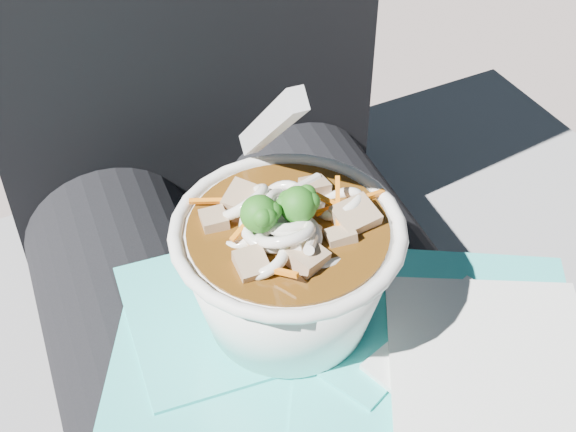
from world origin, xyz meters
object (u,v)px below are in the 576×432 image
object	(u,v)px
lap	(293,398)
udon_bowl	(288,262)
person_body	(252,293)
plastic_bag	(309,370)

from	to	relation	value
lap	udon_bowl	xyz separation A→B (m)	(-0.00, 0.01, 0.14)
person_body	plastic_bag	xyz separation A→B (m)	(-0.00, -0.13, 0.06)
person_body	udon_bowl	distance (m)	0.15
lap	udon_bowl	world-z (taller)	udon_bowl
plastic_bag	udon_bowl	bearing A→B (deg)	87.04
person_body	udon_bowl	xyz separation A→B (m)	(-0.00, -0.09, 0.12)
lap	plastic_bag	xyz separation A→B (m)	(-0.00, -0.04, 0.08)
lap	plastic_bag	distance (m)	0.09
lap	udon_bowl	bearing A→B (deg)	106.19
udon_bowl	plastic_bag	bearing A→B (deg)	-92.96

